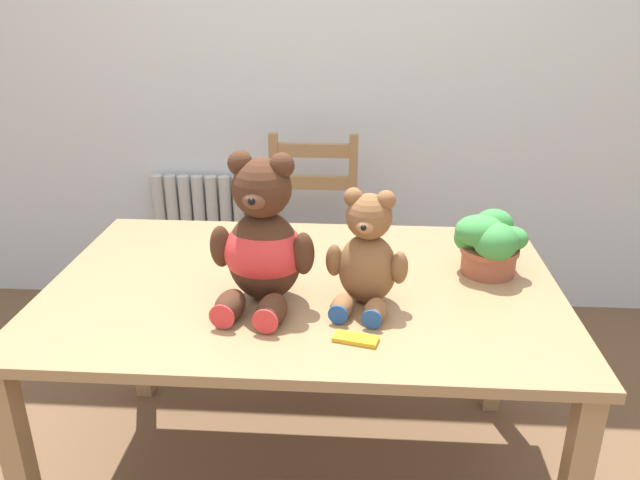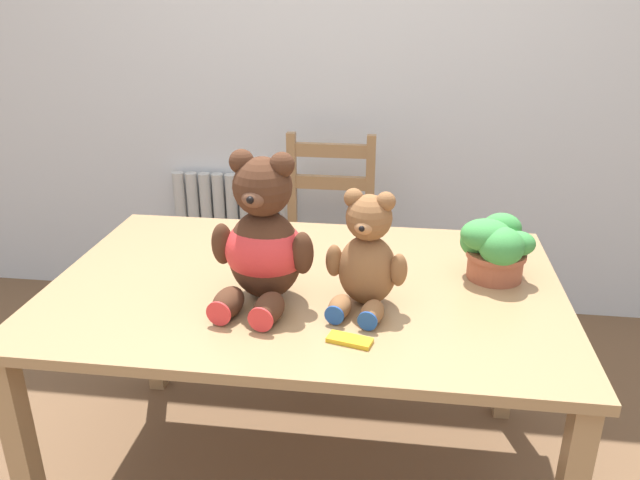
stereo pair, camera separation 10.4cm
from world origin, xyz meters
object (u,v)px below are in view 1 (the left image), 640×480
(wooden_chair_behind, at_px, (311,248))
(teddy_bear_left, at_px, (263,244))
(potted_plant, at_px, (489,242))
(teddy_bear_right, at_px, (367,256))
(chocolate_bar, at_px, (356,339))

(wooden_chair_behind, relative_size, teddy_bear_left, 2.25)
(teddy_bear_left, height_order, potted_plant, teddy_bear_left)
(teddy_bear_left, xyz_separation_m, teddy_bear_right, (0.28, -0.00, -0.03))
(teddy_bear_left, height_order, teddy_bear_right, teddy_bear_left)
(potted_plant, bearing_deg, teddy_bear_right, -149.51)
(teddy_bear_left, bearing_deg, teddy_bear_right, -172.14)
(teddy_bear_left, distance_m, chocolate_bar, 0.37)
(teddy_bear_left, bearing_deg, wooden_chair_behind, -84.45)
(wooden_chair_behind, height_order, chocolate_bar, wooden_chair_behind)
(wooden_chair_behind, distance_m, potted_plant, 1.09)
(teddy_bear_left, relative_size, teddy_bear_right, 1.29)
(wooden_chair_behind, height_order, teddy_bear_right, teddy_bear_right)
(teddy_bear_right, bearing_deg, chocolate_bar, 95.04)
(potted_plant, bearing_deg, chocolate_bar, -133.02)
(potted_plant, height_order, chocolate_bar, potted_plant)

